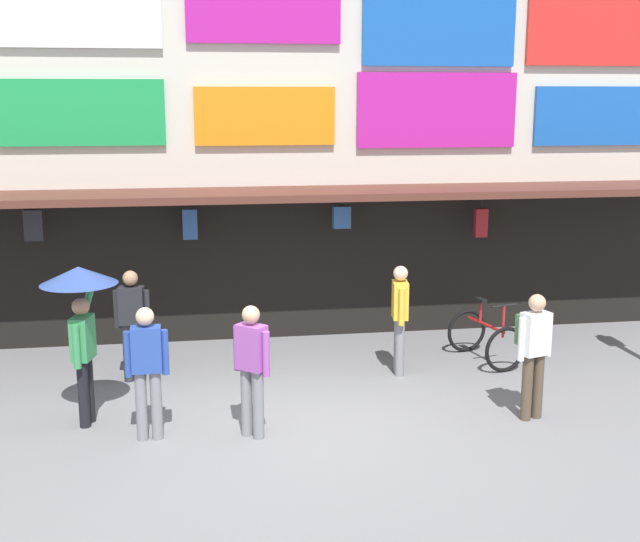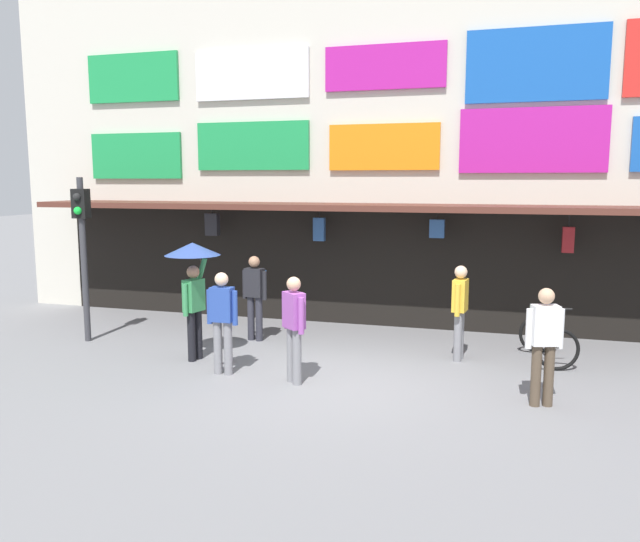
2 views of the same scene
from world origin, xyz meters
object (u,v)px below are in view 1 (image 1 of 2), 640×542
(pedestrian_in_yellow, at_px, (133,317))
(pedestrian_in_purple, at_px, (533,346))
(bicycle_parked, at_px, (485,338))
(pedestrian_in_blue, at_px, (400,314))
(pedestrian_in_green, at_px, (252,364))
(pedestrian_with_umbrella, at_px, (80,301))
(pedestrian_in_black, at_px, (147,366))

(pedestrian_in_yellow, height_order, pedestrian_in_purple, same)
(pedestrian_in_yellow, relative_size, pedestrian_in_purple, 1.00)
(bicycle_parked, distance_m, pedestrian_in_blue, 1.64)
(pedestrian_in_green, bearing_deg, pedestrian_in_blue, 40.32)
(pedestrian_in_yellow, xyz_separation_m, pedestrian_in_green, (1.58, -2.31, -0.04))
(bicycle_parked, bearing_deg, pedestrian_in_yellow, -179.45)
(bicycle_parked, relative_size, pedestrian_in_yellow, 0.77)
(pedestrian_in_yellow, height_order, pedestrian_in_blue, same)
(pedestrian_with_umbrella, relative_size, pedestrian_in_black, 1.24)
(bicycle_parked, xyz_separation_m, pedestrian_with_umbrella, (-5.96, -1.65, 1.25))
(bicycle_parked, relative_size, pedestrian_with_umbrella, 0.62)
(pedestrian_in_purple, distance_m, pedestrian_in_blue, 2.35)
(pedestrian_in_green, bearing_deg, pedestrian_with_umbrella, 160.97)
(pedestrian_with_umbrella, xyz_separation_m, pedestrian_in_blue, (4.46, 1.30, -0.69))
(pedestrian_with_umbrella, bearing_deg, pedestrian_in_green, -19.03)
(bicycle_parked, bearing_deg, pedestrian_in_blue, -166.87)
(pedestrian_in_blue, relative_size, pedestrian_in_black, 1.00)
(pedestrian_in_blue, xyz_separation_m, pedestrian_in_green, (-2.37, -2.01, 0.00))
(pedestrian_with_umbrella, relative_size, pedestrian_in_blue, 1.24)
(pedestrian_in_yellow, height_order, pedestrian_with_umbrella, pedestrian_with_umbrella)
(bicycle_parked, height_order, pedestrian_with_umbrella, pedestrian_with_umbrella)
(pedestrian_with_umbrella, bearing_deg, pedestrian_in_black, -36.42)
(pedestrian_in_blue, bearing_deg, pedestrian_in_black, -152.36)
(pedestrian_in_purple, bearing_deg, pedestrian_in_black, 179.19)
(pedestrian_in_purple, height_order, pedestrian_in_blue, same)
(pedestrian_in_yellow, xyz_separation_m, pedestrian_in_purple, (5.23, -2.27, 0.00))
(pedestrian_in_blue, bearing_deg, pedestrian_in_purple, -57.16)
(pedestrian_with_umbrella, xyz_separation_m, pedestrian_in_black, (0.82, -0.61, -0.69))
(pedestrian_with_umbrella, bearing_deg, pedestrian_in_blue, 16.22)
(pedestrian_in_blue, height_order, pedestrian_in_black, same)
(pedestrian_in_yellow, distance_m, pedestrian_in_blue, 3.97)
(pedestrian_in_black, bearing_deg, pedestrian_in_purple, -0.81)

